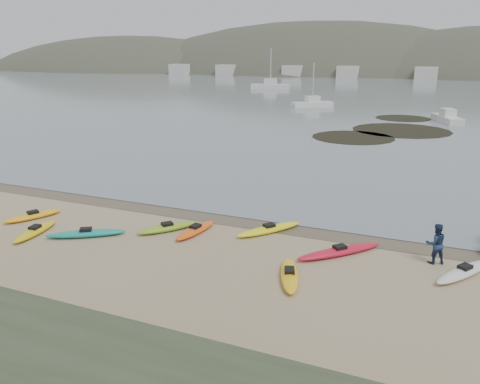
% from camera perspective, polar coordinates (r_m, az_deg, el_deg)
% --- Properties ---
extents(ground, '(600.00, 600.00, 0.00)m').
position_cam_1_polar(ground, '(25.92, 0.00, -3.18)').
color(ground, tan).
rests_on(ground, ground).
extents(wet_sand, '(60.00, 60.00, 0.00)m').
position_cam_1_polar(wet_sand, '(25.66, -0.26, -3.38)').
color(wet_sand, brown).
rests_on(wet_sand, ground).
extents(water, '(1200.00, 1200.00, 0.00)m').
position_cam_1_polar(water, '(322.74, 21.70, 14.07)').
color(water, slate).
rests_on(water, ground).
extents(kayaks, '(23.94, 8.13, 0.34)m').
position_cam_1_polar(kayaks, '(22.65, -4.06, -5.79)').
color(kayaks, red).
rests_on(kayaks, ground).
extents(person_east, '(1.08, 0.98, 1.81)m').
position_cam_1_polar(person_east, '(21.95, 22.75, -5.81)').
color(person_east, navy).
rests_on(person_east, ground).
extents(kelp_mats, '(14.31, 25.67, 0.04)m').
position_cam_1_polar(kelp_mats, '(58.25, 17.65, 7.29)').
color(kelp_mats, black).
rests_on(kelp_mats, water).
extents(moored_boats, '(91.98, 68.59, 1.30)m').
position_cam_1_polar(moored_boats, '(101.72, 21.99, 10.92)').
color(moored_boats, silver).
rests_on(moored_boats, ground).
extents(far_town, '(199.00, 5.00, 4.00)m').
position_cam_1_polar(far_town, '(167.65, 22.13, 13.25)').
color(far_town, beige).
rests_on(far_town, ground).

